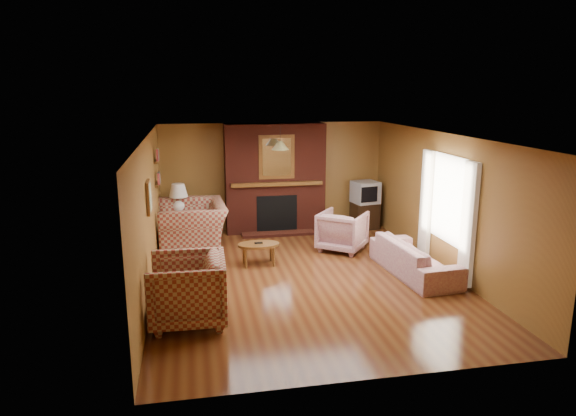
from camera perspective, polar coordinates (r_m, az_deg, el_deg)
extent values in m
plane|color=#4B2310|center=(8.87, 1.79, -7.61)|extent=(6.50, 6.50, 0.00)
plane|color=silver|center=(8.33, 1.91, 8.02)|extent=(6.50, 6.50, 0.00)
plane|color=olive|center=(11.65, -1.67, 3.56)|extent=(6.50, 0.00, 6.50)
plane|color=olive|center=(5.53, 9.33, -7.65)|extent=(6.50, 0.00, 6.50)
plane|color=olive|center=(8.35, -15.14, -0.79)|extent=(0.00, 6.50, 6.50)
plane|color=olive|center=(9.38, 16.92, 0.62)|extent=(0.00, 6.50, 6.50)
cube|color=#4D1911|center=(11.41, -1.47, 3.35)|extent=(2.20, 0.50, 2.40)
cube|color=black|center=(11.34, -1.25, -0.58)|extent=(0.90, 0.06, 0.80)
cube|color=#4D1911|center=(11.28, -1.10, -2.85)|extent=(1.60, 0.35, 0.06)
cube|color=brown|center=(11.16, -1.24, 2.72)|extent=(2.00, 0.18, 0.08)
cube|color=brown|center=(11.10, -1.28, 5.69)|extent=(0.78, 0.05, 0.95)
cube|color=white|center=(11.07, -1.25, 5.67)|extent=(0.62, 0.02, 0.80)
cube|color=beige|center=(8.58, 19.41, -1.74)|extent=(0.08, 0.35, 2.00)
cube|color=beige|center=(9.86, 15.09, 0.44)|extent=(0.08, 0.35, 2.00)
cube|color=white|center=(9.18, 17.43, 0.96)|extent=(0.03, 1.10, 1.50)
cube|color=brown|center=(10.17, -14.30, 2.59)|extent=(0.06, 0.55, 0.04)
cube|color=brown|center=(10.10, -14.45, 5.10)|extent=(0.06, 0.55, 0.04)
cube|color=brown|center=(7.97, -15.22, 1.15)|extent=(0.04, 0.40, 0.50)
cube|color=beige|center=(7.97, -15.05, 1.16)|extent=(0.01, 0.32, 0.42)
cylinder|color=black|center=(10.59, -0.87, 8.16)|extent=(0.01, 0.01, 0.35)
cone|color=tan|center=(10.61, -0.87, 6.98)|extent=(0.36, 0.36, 0.18)
imported|color=maroon|center=(10.31, -10.60, -2.04)|extent=(1.36, 1.54, 0.96)
imported|color=maroon|center=(7.19, -11.14, -8.93)|extent=(1.07, 1.04, 0.95)
imported|color=#BEAC94|center=(9.16, 13.86, -5.39)|extent=(0.94, 2.05, 0.58)
imported|color=#BEAC94|center=(10.21, 6.06, -2.55)|extent=(1.19, 1.19, 0.78)
ellipsoid|color=brown|center=(9.34, -3.29, -4.09)|extent=(0.76, 0.47, 0.05)
cube|color=black|center=(9.33, -3.30, -3.90)|extent=(0.15, 0.05, 0.02)
cylinder|color=brown|center=(9.58, -1.89, -4.89)|extent=(0.05, 0.05, 0.36)
cylinder|color=brown|center=(9.52, -4.92, -5.05)|extent=(0.05, 0.05, 0.36)
cylinder|color=brown|center=(9.29, -1.60, -5.46)|extent=(0.05, 0.05, 0.36)
cylinder|color=brown|center=(9.23, -4.72, -5.63)|extent=(0.05, 0.05, 0.36)
cube|color=brown|center=(10.92, -11.90, -2.20)|extent=(0.48, 0.48, 0.61)
sphere|color=white|center=(10.81, -12.01, 0.13)|extent=(0.31, 0.31, 0.31)
cylinder|color=black|center=(10.77, -12.06, 1.03)|extent=(0.03, 0.03, 0.10)
cone|color=silver|center=(10.74, -12.10, 1.94)|extent=(0.39, 0.39, 0.27)
cube|color=black|center=(11.91, 8.50, -0.81)|extent=(0.59, 0.54, 0.59)
cube|color=#9FA2A6|center=(11.79, 8.59, 1.75)|extent=(0.63, 0.61, 0.49)
cube|color=black|center=(11.54, 9.02, 1.49)|extent=(0.41, 0.10, 0.35)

